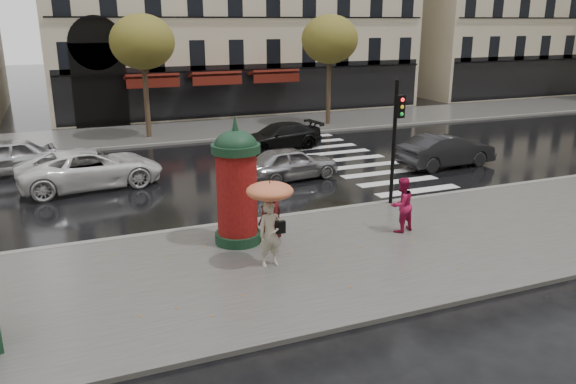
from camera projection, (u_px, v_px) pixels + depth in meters
name	position (u px, v px, depth m)	size (l,w,h in m)	color
ground	(322.00, 252.00, 15.87)	(160.00, 160.00, 0.00)	black
near_sidewalk	(330.00, 257.00, 15.41)	(90.00, 7.00, 0.12)	#474744
far_sidewalk	(181.00, 132.00, 32.67)	(90.00, 6.00, 0.12)	#474744
near_kerb	(283.00, 217.00, 18.51)	(90.00, 0.25, 0.14)	slate
far_kerb	(193.00, 142.00, 30.01)	(90.00, 0.25, 0.14)	slate
zebra_crossing	(349.00, 159.00, 26.54)	(3.60, 11.75, 0.01)	silver
tree_far_left	(142.00, 42.00, 29.57)	(3.40, 3.40, 6.64)	#38281C
tree_far_right	(330.00, 40.00, 33.54)	(3.40, 3.40, 6.64)	#38281C
woman_umbrella	(270.00, 210.00, 14.30)	(1.21, 1.21, 2.32)	#BCB39B
woman_red	(401.00, 205.00, 16.88)	(0.82, 0.64, 1.69)	#AC1545
man_burgundy	(271.00, 214.00, 16.21)	(0.78, 0.51, 1.60)	#420D0E
morris_column	(237.00, 183.00, 15.80)	(1.37, 1.37, 3.70)	#14331F
traffic_light	(396.00, 131.00, 18.93)	(0.28, 0.41, 4.28)	black
car_silver	(291.00, 163.00, 22.97)	(1.61, 4.00, 1.36)	#98989C
car_darkgrey	(447.00, 150.00, 24.98)	(1.56, 4.48, 1.48)	black
car_white	(91.00, 168.00, 21.86)	(2.51, 5.44, 1.51)	white
car_black	(279.00, 136.00, 28.38)	(1.83, 4.51, 1.31)	black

